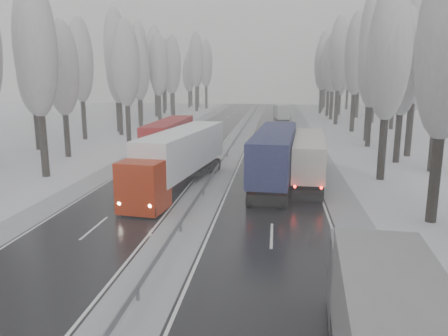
% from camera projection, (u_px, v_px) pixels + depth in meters
% --- Properties ---
extents(carriageway_right, '(7.50, 200.00, 0.03)m').
position_uv_depth(carriageway_right, '(274.00, 169.00, 42.20)').
color(carriageway_right, black).
rests_on(carriageway_right, ground).
extents(carriageway_left, '(7.50, 200.00, 0.03)m').
position_uv_depth(carriageway_left, '(168.00, 167.00, 43.43)').
color(carriageway_left, black).
rests_on(carriageway_left, ground).
extents(median_slush, '(3.00, 200.00, 0.04)m').
position_uv_depth(median_slush, '(220.00, 168.00, 42.81)').
color(median_slush, '#A2A4AA').
rests_on(median_slush, ground).
extents(shoulder_right, '(2.40, 200.00, 0.04)m').
position_uv_depth(shoulder_right, '(326.00, 171.00, 41.62)').
color(shoulder_right, '#A2A4AA').
rests_on(shoulder_right, ground).
extents(shoulder_left, '(2.40, 200.00, 0.04)m').
position_uv_depth(shoulder_left, '(120.00, 165.00, 44.00)').
color(shoulder_left, '#A2A4AA').
rests_on(shoulder_left, ground).
extents(median_guardrail, '(0.12, 200.00, 0.76)m').
position_uv_depth(median_guardrail, '(220.00, 162.00, 42.68)').
color(median_guardrail, slate).
rests_on(median_guardrail, ground).
extents(tree_18, '(3.60, 3.60, 16.58)m').
position_uv_depth(tree_18, '(390.00, 53.00, 36.02)').
color(tree_18, black).
rests_on(tree_18, ground).
extents(tree_19, '(3.60, 3.60, 14.57)m').
position_uv_depth(tree_19, '(440.00, 70.00, 39.53)').
color(tree_19, black).
rests_on(tree_19, ground).
extents(tree_20, '(3.60, 3.60, 15.71)m').
position_uv_depth(tree_20, '(404.00, 63.00, 43.64)').
color(tree_20, black).
rests_on(tree_20, ground).
extents(tree_21, '(3.60, 3.60, 18.62)m').
position_uv_depth(tree_21, '(416.00, 46.00, 46.88)').
color(tree_21, black).
rests_on(tree_21, ground).
extents(tree_22, '(3.60, 3.60, 15.86)m').
position_uv_depth(tree_22, '(373.00, 65.00, 53.86)').
color(tree_22, black).
rests_on(tree_22, ground).
extents(tree_23, '(3.60, 3.60, 13.55)m').
position_uv_depth(tree_23, '(415.00, 77.00, 57.31)').
color(tree_23, black).
rests_on(tree_23, ground).
extents(tree_24, '(3.60, 3.60, 20.49)m').
position_uv_depth(tree_24, '(373.00, 43.00, 58.41)').
color(tree_24, black).
rests_on(tree_24, ground).
extents(tree_25, '(3.60, 3.60, 19.44)m').
position_uv_depth(tree_25, '(417.00, 49.00, 61.62)').
color(tree_25, black).
rests_on(tree_25, ground).
extents(tree_26, '(3.60, 3.60, 18.78)m').
position_uv_depth(tree_26, '(356.00, 55.00, 68.63)').
color(tree_26, black).
rests_on(tree_26, ground).
extents(tree_27, '(3.60, 3.60, 17.62)m').
position_uv_depth(tree_27, '(396.00, 60.00, 71.83)').
color(tree_27, black).
rests_on(tree_27, ground).
extents(tree_28, '(3.60, 3.60, 19.62)m').
position_uv_depth(tree_28, '(339.00, 55.00, 79.04)').
color(tree_28, black).
rests_on(tree_28, ground).
extents(tree_29, '(3.60, 3.60, 18.11)m').
position_uv_depth(tree_29, '(376.00, 61.00, 82.26)').
color(tree_29, black).
rests_on(tree_29, ground).
extents(tree_30, '(3.60, 3.60, 17.86)m').
position_uv_depth(tree_30, '(333.00, 63.00, 88.71)').
color(tree_30, black).
rests_on(tree_30, ground).
extents(tree_31, '(3.60, 3.60, 18.58)m').
position_uv_depth(tree_31, '(360.00, 61.00, 91.81)').
color(tree_31, black).
rests_on(tree_31, ground).
extents(tree_32, '(3.60, 3.60, 17.33)m').
position_uv_depth(tree_32, '(329.00, 65.00, 96.07)').
color(tree_32, black).
rests_on(tree_32, ground).
extents(tree_33, '(3.60, 3.60, 14.33)m').
position_uv_depth(tree_33, '(341.00, 74.00, 99.98)').
color(tree_33, black).
rests_on(tree_33, ground).
extents(tree_34, '(3.60, 3.60, 17.63)m').
position_uv_depth(tree_34, '(322.00, 65.00, 103.03)').
color(tree_34, black).
rests_on(tree_34, ground).
extents(tree_35, '(3.60, 3.60, 18.25)m').
position_uv_depth(tree_35, '(359.00, 64.00, 105.76)').
color(tree_35, black).
rests_on(tree_35, ground).
extents(tree_36, '(3.60, 3.60, 20.23)m').
position_uv_depth(tree_36, '(324.00, 59.00, 112.10)').
color(tree_36, black).
rests_on(tree_36, ground).
extents(tree_37, '(3.60, 3.60, 16.37)m').
position_uv_depth(tree_37, '(349.00, 69.00, 115.68)').
color(tree_37, black).
rests_on(tree_37, ground).
extents(tree_38, '(3.60, 3.60, 17.97)m').
position_uv_depth(tree_38, '(326.00, 66.00, 122.46)').
color(tree_38, black).
rests_on(tree_38, ground).
extents(tree_39, '(3.60, 3.60, 16.19)m').
position_uv_depth(tree_39, '(334.00, 70.00, 126.25)').
color(tree_39, black).
rests_on(tree_39, ground).
extents(tree_58, '(3.60, 3.60, 17.21)m').
position_uv_depth(tree_58, '(35.00, 49.00, 37.01)').
color(tree_58, black).
rests_on(tree_58, ground).
extents(tree_60, '(3.60, 3.60, 14.84)m').
position_uv_depth(tree_60, '(62.00, 69.00, 46.98)').
color(tree_60, black).
rests_on(tree_60, ground).
extents(tree_61, '(3.60, 3.60, 13.95)m').
position_uv_depth(tree_61, '(32.00, 75.00, 51.66)').
color(tree_61, black).
rests_on(tree_61, ground).
extents(tree_62, '(3.60, 3.60, 16.04)m').
position_uv_depth(tree_62, '(126.00, 64.00, 55.63)').
color(tree_62, black).
rests_on(tree_62, ground).
extents(tree_63, '(3.60, 3.60, 16.88)m').
position_uv_depth(tree_63, '(80.00, 61.00, 60.33)').
color(tree_63, black).
rests_on(tree_63, ground).
extents(tree_64, '(3.60, 3.60, 15.42)m').
position_uv_depth(tree_64, '(118.00, 68.00, 64.95)').
color(tree_64, black).
rests_on(tree_64, ground).
extents(tree_65, '(3.60, 3.60, 19.48)m').
position_uv_depth(tree_65, '(115.00, 52.00, 68.51)').
color(tree_65, black).
rests_on(tree_65, ground).
extents(tree_66, '(3.60, 3.60, 15.23)m').
position_uv_depth(tree_66, '(139.00, 70.00, 74.32)').
color(tree_66, black).
rests_on(tree_66, ground).
extents(tree_67, '(3.60, 3.60, 17.09)m').
position_uv_depth(tree_67, '(138.00, 64.00, 78.12)').
color(tree_67, black).
rests_on(tree_67, ground).
extents(tree_68, '(3.60, 3.60, 16.65)m').
position_uv_depth(tree_68, '(158.00, 65.00, 80.52)').
color(tree_68, black).
rests_on(tree_68, ground).
extents(tree_69, '(3.60, 3.60, 19.35)m').
position_uv_depth(tree_69, '(139.00, 57.00, 84.61)').
color(tree_69, black).
rests_on(tree_69, ground).
extents(tree_70, '(3.60, 3.60, 17.09)m').
position_uv_depth(tree_70, '(172.00, 65.00, 90.22)').
color(tree_70, black).
rests_on(tree_70, ground).
extents(tree_71, '(3.60, 3.60, 19.61)m').
position_uv_depth(tree_71, '(155.00, 58.00, 94.33)').
color(tree_71, black).
rests_on(tree_71, ground).
extents(tree_72, '(3.60, 3.60, 15.11)m').
position_uv_depth(tree_72, '(171.00, 72.00, 99.86)').
color(tree_72, black).
rests_on(tree_72, ground).
extents(tree_73, '(3.60, 3.60, 17.22)m').
position_uv_depth(tree_73, '(163.00, 66.00, 103.81)').
color(tree_73, black).
rests_on(tree_73, ground).
extents(tree_74, '(3.60, 3.60, 19.68)m').
position_uv_depth(tree_74, '(196.00, 60.00, 109.29)').
color(tree_74, black).
rests_on(tree_74, ground).
extents(tree_75, '(3.60, 3.60, 18.60)m').
position_uv_depth(tree_75, '(165.00, 64.00, 114.39)').
color(tree_75, black).
rests_on(tree_75, ground).
extents(tree_76, '(3.60, 3.60, 18.55)m').
position_uv_depth(tree_76, '(206.00, 64.00, 118.44)').
color(tree_76, black).
rests_on(tree_76, ground).
extents(tree_77, '(3.60, 3.60, 14.32)m').
position_uv_depth(tree_77, '(189.00, 74.00, 123.54)').
color(tree_77, black).
rests_on(tree_77, ground).
extents(tree_78, '(3.60, 3.60, 19.55)m').
position_uv_depth(tree_78, '(198.00, 63.00, 125.12)').
color(tree_78, black).
rests_on(tree_78, ground).
extents(tree_79, '(3.60, 3.60, 17.07)m').
position_uv_depth(tree_79, '(191.00, 68.00, 129.66)').
color(tree_79, black).
rests_on(tree_79, ground).
extents(truck_blue_box, '(4.07, 18.03, 4.59)m').
position_uv_depth(truck_blue_box, '(275.00, 152.00, 36.13)').
color(truck_blue_box, '#1A1F43').
rests_on(truck_blue_box, ground).
extents(truck_cream_box, '(3.44, 15.34, 3.91)m').
position_uv_depth(truck_cream_box, '(309.00, 154.00, 37.57)').
color(truck_cream_box, '#AAA997').
rests_on(truck_cream_box, ground).
extents(box_truck_distant, '(3.48, 8.36, 3.03)m').
position_uv_depth(box_truck_distant, '(281.00, 112.00, 91.42)').
color(box_truck_distant, '#BBBDC2').
rests_on(box_truck_distant, ground).
extents(truck_red_white, '(5.16, 17.95, 4.57)m').
position_uv_depth(truck_red_white, '(179.00, 155.00, 34.76)').
color(truck_red_white, '#9C2208').
rests_on(truck_red_white, ground).
extents(truck_red_red, '(2.71, 16.36, 4.19)m').
position_uv_depth(truck_red_red, '(167.00, 138.00, 45.76)').
color(truck_red_red, maroon).
rests_on(truck_red_red, ground).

